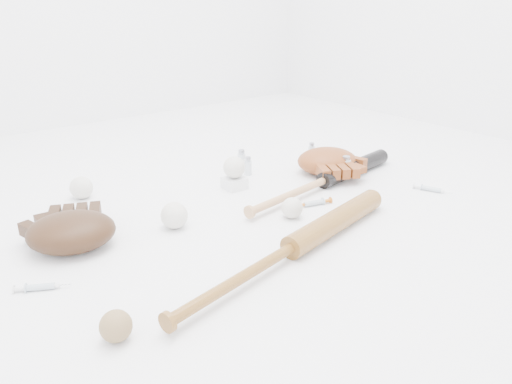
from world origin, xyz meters
TOP-DOWN VIEW (x-y plane):
  - bat_dark at (0.32, -0.01)m, footprint 0.84×0.18m
  - bat_wood at (-0.12, -0.32)m, footprint 0.92×0.24m
  - glove_dark at (-0.56, 0.11)m, footprint 0.38×0.38m
  - glove_tan at (0.46, 0.10)m, footprint 0.38×0.38m
  - trading_card at (-0.45, 0.27)m, footprint 0.09×0.11m
  - pedestal at (0.07, 0.20)m, footprint 0.08×0.08m
  - baseball_on_pedestal at (0.07, 0.20)m, footprint 0.08×0.08m
  - baseball_left at (-0.27, 0.04)m, footprint 0.08×0.08m
  - baseball_upper at (-0.40, 0.45)m, footprint 0.08×0.08m
  - baseball_mid at (0.06, -0.13)m, footprint 0.07×0.07m
  - baseball_aged at (-0.63, -0.35)m, footprint 0.07×0.07m
  - syringe_0 at (-0.70, -0.06)m, footprint 0.14×0.09m
  - syringe_1 at (0.18, -0.10)m, footprint 0.16×0.07m
  - syringe_2 at (0.46, 0.22)m, footprint 0.06×0.13m
  - syringe_3 at (0.61, -0.27)m, footprint 0.08×0.15m
  - vial_0 at (0.20, 0.28)m, footprint 0.03×0.03m
  - vial_1 at (0.54, 0.27)m, footprint 0.03×0.03m
  - vial_2 at (0.22, 0.35)m, footprint 0.03×0.03m
  - vial_3 at (0.47, 0.02)m, footprint 0.04×0.04m

SIDE VIEW (x-z plane):
  - trading_card at x=-0.45m, z-range 0.00..0.00m
  - syringe_2 at x=0.46m, z-range 0.00..0.02m
  - syringe_0 at x=-0.70m, z-range 0.00..0.02m
  - syringe_3 at x=0.61m, z-range 0.00..0.02m
  - syringe_1 at x=0.18m, z-range 0.00..0.02m
  - pedestal at x=0.07m, z-range 0.00..0.04m
  - bat_dark at x=0.32m, z-range 0.00..0.06m
  - baseball_mid at x=0.06m, z-range 0.00..0.07m
  - bat_wood at x=-0.12m, z-range 0.00..0.07m
  - baseball_aged at x=-0.63m, z-range 0.00..0.07m
  - vial_1 at x=0.54m, z-range 0.00..0.07m
  - vial_0 at x=0.20m, z-range 0.00..0.07m
  - baseball_upper at x=-0.40m, z-range 0.00..0.08m
  - vial_2 at x=0.22m, z-range 0.00..0.08m
  - baseball_left at x=-0.27m, z-range 0.00..0.08m
  - vial_3 at x=0.47m, z-range 0.00..0.09m
  - glove_tan at x=0.46m, z-range 0.00..0.10m
  - glove_dark at x=-0.56m, z-range 0.00..0.10m
  - baseball_on_pedestal at x=0.07m, z-range 0.04..0.12m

